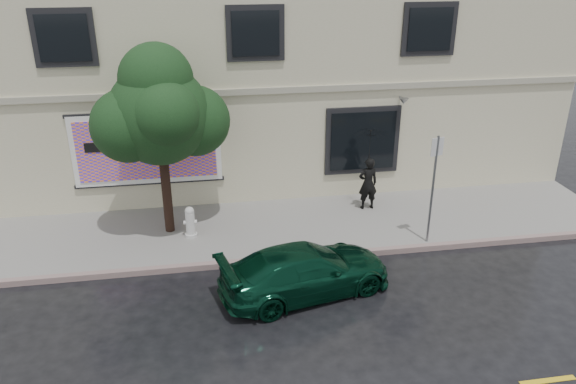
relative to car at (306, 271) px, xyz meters
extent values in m
plane|color=black|center=(-0.51, -0.08, -0.58)|extent=(90.00, 90.00, 0.00)
cube|color=gray|center=(-0.51, 3.17, -0.51)|extent=(20.00, 3.50, 0.15)
cube|color=gray|center=(-0.51, 1.42, -0.51)|extent=(20.00, 0.18, 0.16)
cube|color=beige|center=(-0.51, 8.92, 2.92)|extent=(20.00, 8.00, 7.00)
cube|color=#9E9984|center=(-0.51, 4.88, 3.02)|extent=(20.00, 0.12, 0.18)
cube|color=black|center=(2.69, 4.88, 1.37)|extent=(2.30, 0.10, 2.10)
cube|color=black|center=(2.69, 4.82, 1.37)|extent=(2.00, 0.05, 1.80)
cube|color=black|center=(-5.51, 4.82, 4.62)|extent=(1.30, 0.05, 1.20)
cube|color=black|center=(-0.51, 4.82, 4.62)|extent=(1.30, 0.05, 1.20)
cube|color=black|center=(4.49, 4.82, 4.62)|extent=(1.30, 0.05, 1.20)
cube|color=white|center=(-3.71, 4.85, 1.47)|extent=(4.20, 0.06, 2.10)
cube|color=orange|center=(-3.71, 4.81, 1.47)|extent=(3.90, 0.04, 1.80)
cube|color=black|center=(-3.71, 4.88, 0.42)|extent=(4.30, 0.10, 0.10)
cube|color=black|center=(-3.71, 4.88, 2.52)|extent=(4.30, 0.10, 0.10)
cube|color=black|center=(-3.71, 4.78, 1.62)|extent=(3.40, 0.02, 0.28)
imported|color=#08301F|center=(0.00, 0.00, 0.00)|extent=(4.30, 2.66, 1.16)
imported|color=black|center=(2.62, 3.87, 0.37)|extent=(0.61, 0.42, 1.60)
imported|color=black|center=(2.62, 3.87, 1.56)|extent=(1.28, 1.28, 0.79)
cylinder|color=black|center=(-3.17, 3.37, 0.74)|extent=(0.25, 0.25, 2.34)
sphere|color=black|center=(-3.17, 3.37, 2.88)|extent=(2.59, 2.59, 2.59)
cylinder|color=beige|center=(-2.60, 2.92, -0.39)|extent=(0.34, 0.34, 0.09)
cylinder|color=beige|center=(-2.60, 2.92, -0.03)|extent=(0.25, 0.25, 0.62)
sphere|color=beige|center=(-2.60, 2.92, 0.32)|extent=(0.25, 0.25, 0.25)
cylinder|color=beige|center=(-2.60, 2.92, 0.00)|extent=(0.36, 0.11, 0.11)
cylinder|color=gray|center=(3.62, 1.62, 1.04)|extent=(0.06, 0.06, 2.95)
cube|color=silver|center=(3.62, 1.62, 2.23)|extent=(0.36, 0.11, 0.48)
camera|label=1|loc=(-2.18, -10.79, 6.83)|focal=35.00mm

